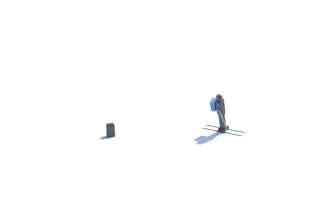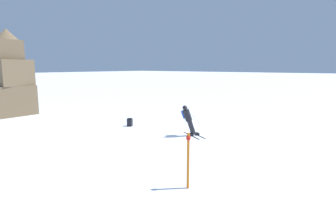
# 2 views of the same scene
# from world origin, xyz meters

# --- Properties ---
(ground_plane) EXTENTS (300.00, 300.00, 0.00)m
(ground_plane) POSITION_xyz_m (0.00, 0.00, 0.00)
(ground_plane) COLOR white
(skier) EXTENTS (1.41, 1.68, 1.72)m
(skier) POSITION_xyz_m (-0.76, 0.19, 0.93)
(skier) COLOR black
(skier) RESTS_ON ground
(spare_backpack) EXTENTS (0.31, 0.36, 0.50)m
(spare_backpack) POSITION_xyz_m (-1.06, 4.35, 0.24)
(spare_backpack) COLOR black
(spare_backpack) RESTS_ON ground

